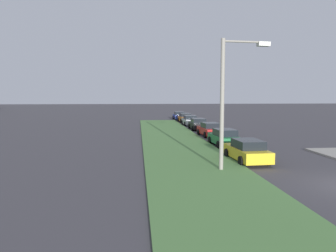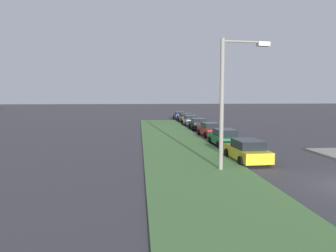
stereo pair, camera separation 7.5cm
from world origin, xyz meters
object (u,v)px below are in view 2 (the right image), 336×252
at_px(parked_car_black, 198,124).
at_px(parked_car_silver, 190,120).
at_px(streetlight, 228,95).
at_px(parked_car_red, 210,130).
at_px(parked_car_orange, 186,118).
at_px(parked_car_yellow, 247,151).
at_px(parked_car_blue, 179,116).
at_px(parked_car_green, 224,138).

xyz_separation_m(parked_car_black, parked_car_silver, (5.95, 0.06, 0.00)).
bearing_deg(streetlight, parked_car_red, -9.69).
distance_m(parked_car_silver, parked_car_orange, 5.60).
xyz_separation_m(parked_car_black, streetlight, (-21.57, 2.54, 3.67)).
relative_size(parked_car_yellow, parked_car_blue, 1.02).
distance_m(parked_car_yellow, parked_car_blue, 35.91).
bearing_deg(parked_car_blue, parked_car_green, -179.94).
height_order(parked_car_yellow, parked_car_silver, same).
xyz_separation_m(parked_car_green, parked_car_black, (12.73, -0.19, 0.00)).
distance_m(parked_car_red, parked_car_black, 6.33).
xyz_separation_m(parked_car_orange, streetlight, (-33.11, 2.65, 3.67)).
xyz_separation_m(parked_car_yellow, parked_car_orange, (30.71, -0.59, 0.00)).
bearing_deg(parked_car_black, parked_car_yellow, 178.69).
distance_m(parked_car_red, parked_car_blue, 23.08).
distance_m(parked_car_green, parked_car_orange, 24.28).
height_order(parked_car_black, parked_car_silver, same).
distance_m(parked_car_yellow, parked_car_silver, 25.12).
bearing_deg(parked_car_blue, parked_car_orange, -176.44).
bearing_deg(parked_car_orange, parked_car_yellow, 177.21).
bearing_deg(parked_car_blue, parked_car_black, -179.26).
relative_size(parked_car_black, parked_car_blue, 1.00).
height_order(parked_car_silver, parked_car_blue, same).
relative_size(parked_car_yellow, parked_car_orange, 1.00).
distance_m(parked_car_orange, parked_car_blue, 5.21).
relative_size(parked_car_silver, parked_car_blue, 1.00).
bearing_deg(parked_car_blue, streetlight, 176.53).
bearing_deg(parked_car_red, parked_car_orange, -3.34).
height_order(parked_car_green, parked_car_black, same).
relative_size(parked_car_red, parked_car_silver, 1.02).
distance_m(parked_car_yellow, parked_car_orange, 30.72).
relative_size(parked_car_silver, parked_car_orange, 0.99).
xyz_separation_m(parked_car_green, parked_car_blue, (29.48, 0.03, 0.00)).
xyz_separation_m(parked_car_black, parked_car_orange, (11.55, -0.11, 0.00)).
bearing_deg(parked_car_red, parked_car_yellow, 174.39).
relative_size(parked_car_green, parked_car_red, 0.99).
relative_size(parked_car_black, parked_car_silver, 1.00).
bearing_deg(parked_car_green, parked_car_yellow, 175.10).
bearing_deg(parked_car_yellow, parked_car_blue, -2.78).
distance_m(parked_car_yellow, parked_car_green, 6.44).
distance_m(parked_car_silver, parked_car_blue, 10.80).
relative_size(parked_car_yellow, parked_car_black, 1.02).
height_order(parked_car_yellow, streetlight, streetlight).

